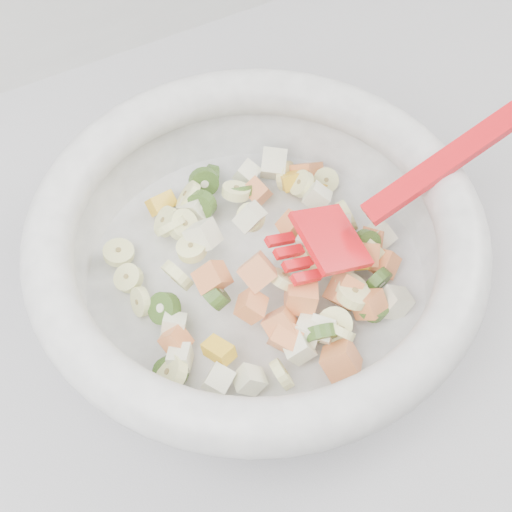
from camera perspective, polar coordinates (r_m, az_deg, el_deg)
mixing_bowl at (r=0.60m, az=0.09°, el=0.40°), size 0.44×0.35×0.14m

